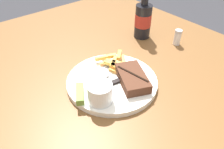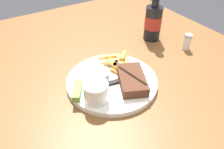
{
  "view_description": "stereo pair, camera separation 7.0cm",
  "coord_description": "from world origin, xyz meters",
  "px_view_note": "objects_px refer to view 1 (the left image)",
  "views": [
    {
      "loc": [
        0.42,
        -0.35,
        1.22
      ],
      "look_at": [
        0.0,
        0.0,
        0.79
      ],
      "focal_mm": 35.0,
      "sensor_mm": 36.0,
      "label": 1
    },
    {
      "loc": [
        0.46,
        -0.29,
        1.22
      ],
      "look_at": [
        0.0,
        0.0,
        0.79
      ],
      "focal_mm": 35.0,
      "sensor_mm": 36.0,
      "label": 2
    }
  ],
  "objects_px": {
    "dinner_plate": "(112,81)",
    "salt_shaker": "(178,37)",
    "dipping_sauce_cup": "(99,76)",
    "fork_utensil": "(106,65)",
    "pickle_spear": "(80,94)",
    "knife_utensil": "(124,79)",
    "steak_portion": "(132,78)",
    "coleslaw_cup": "(100,92)",
    "beer_bottle": "(143,19)"
  },
  "relations": [
    {
      "from": "dipping_sauce_cup",
      "to": "fork_utensil",
      "type": "height_order",
      "value": "dipping_sauce_cup"
    },
    {
      "from": "dinner_plate",
      "to": "coleslaw_cup",
      "type": "relative_size",
      "value": 4.1
    },
    {
      "from": "coleslaw_cup",
      "to": "steak_portion",
      "type": "bearing_deg",
      "value": 91.05
    },
    {
      "from": "dinner_plate",
      "to": "coleslaw_cup",
      "type": "height_order",
      "value": "coleslaw_cup"
    },
    {
      "from": "dipping_sauce_cup",
      "to": "fork_utensil",
      "type": "distance_m",
      "value": 0.08
    },
    {
      "from": "steak_portion",
      "to": "salt_shaker",
      "type": "height_order",
      "value": "salt_shaker"
    },
    {
      "from": "steak_portion",
      "to": "dipping_sauce_cup",
      "type": "xyz_separation_m",
      "value": [
        -0.08,
        -0.07,
        -0.0
      ]
    },
    {
      "from": "coleslaw_cup",
      "to": "knife_utensil",
      "type": "distance_m",
      "value": 0.12
    },
    {
      "from": "coleslaw_cup",
      "to": "pickle_spear",
      "type": "relative_size",
      "value": 0.92
    },
    {
      "from": "knife_utensil",
      "to": "salt_shaker",
      "type": "xyz_separation_m",
      "value": [
        -0.05,
        0.34,
        0.01
      ]
    },
    {
      "from": "dinner_plate",
      "to": "knife_utensil",
      "type": "relative_size",
      "value": 1.78
    },
    {
      "from": "steak_portion",
      "to": "pickle_spear",
      "type": "relative_size",
      "value": 2.03
    },
    {
      "from": "salt_shaker",
      "to": "knife_utensil",
      "type": "bearing_deg",
      "value": -81.95
    },
    {
      "from": "dinner_plate",
      "to": "salt_shaker",
      "type": "bearing_deg",
      "value": 93.45
    },
    {
      "from": "dipping_sauce_cup",
      "to": "fork_utensil",
      "type": "bearing_deg",
      "value": 123.61
    },
    {
      "from": "steak_portion",
      "to": "knife_utensil",
      "type": "height_order",
      "value": "steak_portion"
    },
    {
      "from": "fork_utensil",
      "to": "dipping_sauce_cup",
      "type": "bearing_deg",
      "value": -32.18
    },
    {
      "from": "fork_utensil",
      "to": "salt_shaker",
      "type": "distance_m",
      "value": 0.34
    },
    {
      "from": "dipping_sauce_cup",
      "to": "pickle_spear",
      "type": "bearing_deg",
      "value": -72.85
    },
    {
      "from": "coleslaw_cup",
      "to": "salt_shaker",
      "type": "bearing_deg",
      "value": 99.29
    },
    {
      "from": "knife_utensil",
      "to": "salt_shaker",
      "type": "height_order",
      "value": "salt_shaker"
    },
    {
      "from": "pickle_spear",
      "to": "salt_shaker",
      "type": "xyz_separation_m",
      "value": [
        -0.02,
        0.49,
        0.0
      ]
    },
    {
      "from": "knife_utensil",
      "to": "coleslaw_cup",
      "type": "bearing_deg",
      "value": -157.33
    },
    {
      "from": "dipping_sauce_cup",
      "to": "salt_shaker",
      "type": "distance_m",
      "value": 0.4
    },
    {
      "from": "dinner_plate",
      "to": "dipping_sauce_cup",
      "type": "bearing_deg",
      "value": -134.59
    },
    {
      "from": "beer_bottle",
      "to": "dipping_sauce_cup",
      "type": "bearing_deg",
      "value": -68.36
    },
    {
      "from": "dipping_sauce_cup",
      "to": "salt_shaker",
      "type": "bearing_deg",
      "value": 88.94
    },
    {
      "from": "steak_portion",
      "to": "beer_bottle",
      "type": "height_order",
      "value": "beer_bottle"
    },
    {
      "from": "pickle_spear",
      "to": "beer_bottle",
      "type": "relative_size",
      "value": 0.34
    },
    {
      "from": "steak_portion",
      "to": "beer_bottle",
      "type": "relative_size",
      "value": 0.7
    },
    {
      "from": "fork_utensil",
      "to": "knife_utensil",
      "type": "xyz_separation_m",
      "value": [
        0.1,
        -0.0,
        0.0
      ]
    },
    {
      "from": "dipping_sauce_cup",
      "to": "dinner_plate",
      "type": "bearing_deg",
      "value": 45.41
    },
    {
      "from": "dinner_plate",
      "to": "salt_shaker",
      "type": "xyz_separation_m",
      "value": [
        -0.02,
        0.37,
        0.02
      ]
    },
    {
      "from": "coleslaw_cup",
      "to": "pickle_spear",
      "type": "distance_m",
      "value": 0.07
    },
    {
      "from": "dipping_sauce_cup",
      "to": "pickle_spear",
      "type": "distance_m",
      "value": 0.1
    },
    {
      "from": "pickle_spear",
      "to": "salt_shaker",
      "type": "height_order",
      "value": "salt_shaker"
    },
    {
      "from": "coleslaw_cup",
      "to": "pickle_spear",
      "type": "xyz_separation_m",
      "value": [
        -0.05,
        -0.04,
        -0.02
      ]
    },
    {
      "from": "steak_portion",
      "to": "pickle_spear",
      "type": "distance_m",
      "value": 0.17
    },
    {
      "from": "fork_utensil",
      "to": "salt_shaker",
      "type": "relative_size",
      "value": 1.95
    },
    {
      "from": "coleslaw_cup",
      "to": "dinner_plate",
      "type": "bearing_deg",
      "value": 121.01
    },
    {
      "from": "steak_portion",
      "to": "coleslaw_cup",
      "type": "xyz_separation_m",
      "value": [
        0.0,
        -0.13,
        0.02
      ]
    },
    {
      "from": "coleslaw_cup",
      "to": "knife_utensil",
      "type": "bearing_deg",
      "value": 102.85
    },
    {
      "from": "dinner_plate",
      "to": "dipping_sauce_cup",
      "type": "relative_size",
      "value": 4.67
    },
    {
      "from": "dinner_plate",
      "to": "dipping_sauce_cup",
      "type": "xyz_separation_m",
      "value": [
        -0.03,
        -0.03,
        0.02
      ]
    },
    {
      "from": "dipping_sauce_cup",
      "to": "coleslaw_cup",
      "type": "bearing_deg",
      "value": -34.82
    },
    {
      "from": "pickle_spear",
      "to": "knife_utensil",
      "type": "xyz_separation_m",
      "value": [
        0.03,
        0.15,
        -0.01
      ]
    },
    {
      "from": "knife_utensil",
      "to": "pickle_spear",
      "type": "bearing_deg",
      "value": 179.88
    },
    {
      "from": "dipping_sauce_cup",
      "to": "steak_portion",
      "type": "bearing_deg",
      "value": 42.13
    },
    {
      "from": "dinner_plate",
      "to": "knife_utensil",
      "type": "bearing_deg",
      "value": 49.39
    },
    {
      "from": "fork_utensil",
      "to": "dinner_plate",
      "type": "bearing_deg",
      "value": 0.0
    }
  ]
}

